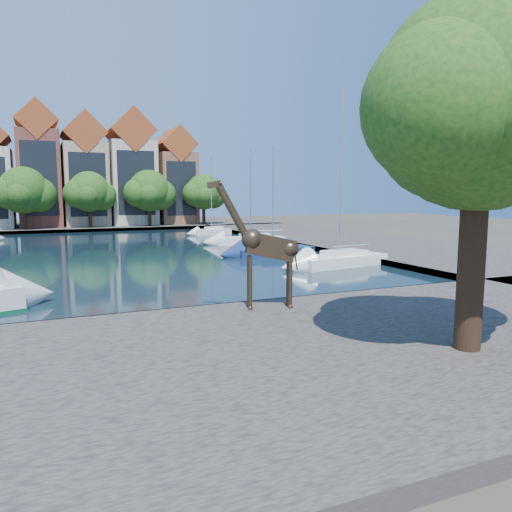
{
  "coord_description": "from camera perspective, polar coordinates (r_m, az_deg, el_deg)",
  "views": [
    {
      "loc": [
        -4.45,
        -20.06,
        5.32
      ],
      "look_at": [
        3.83,
        -1.11,
        2.64
      ],
      "focal_mm": 35.0,
      "sensor_mm": 36.0,
      "label": 1
    }
  ],
  "objects": [
    {
      "name": "townhouse_east_mid",
      "position": [
        77.19,
        -14.13,
        9.23
      ],
      "size": [
        6.43,
        9.18,
        16.65
      ],
      "color": "beige",
      "rests_on": "far_quay"
    },
    {
      "name": "near_quay",
      "position": [
        14.7,
        -4.61,
        -12.82
      ],
      "size": [
        50.0,
        14.0,
        0.5
      ],
      "primitive_type": "cube",
      "color": "#4C4842",
      "rests_on": "ground"
    },
    {
      "name": "far_tree_mid_west",
      "position": [
        70.56,
        -24.97,
        6.68
      ],
      "size": [
        7.8,
        6.0,
        8.0
      ],
      "color": "#332114",
      "rests_on": "far_quay"
    },
    {
      "name": "townhouse_east_end",
      "position": [
        78.51,
        -9.38,
        8.59
      ],
      "size": [
        5.44,
        9.18,
        14.43
      ],
      "color": "brown",
      "rests_on": "far_quay"
    },
    {
      "name": "ground",
      "position": [
        21.22,
        -10.83,
        -7.27
      ],
      "size": [
        160.0,
        160.0,
        0.0
      ],
      "primitive_type": "plane",
      "color": "#38332B",
      "rests_on": "ground"
    },
    {
      "name": "townhouse_east_inner",
      "position": [
        76.36,
        -18.99,
        8.8
      ],
      "size": [
        5.94,
        9.18,
        15.79
      ],
      "color": "tan",
      "rests_on": "far_quay"
    },
    {
      "name": "far_tree_far_east",
      "position": [
        74.07,
        -5.95,
        7.15
      ],
      "size": [
        6.76,
        5.2,
        7.36
      ],
      "color": "#332114",
      "rests_on": "far_quay"
    },
    {
      "name": "townhouse_center",
      "position": [
        76.11,
        -23.57,
        9.07
      ],
      "size": [
        5.44,
        9.18,
        16.93
      ],
      "color": "brown",
      "rests_on": "far_quay"
    },
    {
      "name": "water_basin",
      "position": [
        44.59,
        -17.72,
        0.23
      ],
      "size": [
        38.0,
        50.0,
        0.08
      ],
      "primitive_type": "cube",
      "color": "black",
      "rests_on": "ground"
    },
    {
      "name": "far_tree_east",
      "position": [
        72.04,
        -12.06,
        7.16
      ],
      "size": [
        7.54,
        5.8,
        7.84
      ],
      "color": "#332114",
      "rests_on": "far_quay"
    },
    {
      "name": "right_quay",
      "position": [
        53.24,
        10.1,
        1.8
      ],
      "size": [
        14.0,
        52.0,
        0.5
      ],
      "primitive_type": "cube",
      "color": "#4C4842",
      "rests_on": "ground"
    },
    {
      "name": "sailboat_right_a",
      "position": [
        35.8,
        9.53,
        -0.17
      ],
      "size": [
        7.31,
        3.51,
        12.2
      ],
      "color": "white",
      "rests_on": "water_basin"
    },
    {
      "name": "far_tree_mid_east",
      "position": [
        70.85,
        -18.45,
        6.85
      ],
      "size": [
        7.02,
        5.4,
        7.52
      ],
      "color": "#332114",
      "rests_on": "far_quay"
    },
    {
      "name": "giraffe_statue",
      "position": [
        20.53,
        0.91,
        1.14
      ],
      "size": [
        3.64,
        1.39,
        5.27
      ],
      "color": "#37291B",
      "rests_on": "near_quay"
    },
    {
      "name": "sailboat_right_b",
      "position": [
        41.56,
        1.95,
        0.78
      ],
      "size": [
        6.9,
        2.77,
        8.86
      ],
      "color": "navy",
      "rests_on": "water_basin"
    },
    {
      "name": "plane_tree",
      "position": [
        16.53,
        24.52,
        14.91
      ],
      "size": [
        8.32,
        6.4,
        10.62
      ],
      "color": "#332114",
      "rests_on": "near_quay"
    },
    {
      "name": "sailboat_right_d",
      "position": [
        61.38,
        -5.08,
        2.96
      ],
      "size": [
        4.88,
        2.32,
        9.46
      ],
      "color": "silver",
      "rests_on": "water_basin"
    },
    {
      "name": "sailboat_right_c",
      "position": [
        49.98,
        -0.61,
        2.0
      ],
      "size": [
        7.08,
        3.74,
        9.36
      ],
      "color": "white",
      "rests_on": "water_basin"
    },
    {
      "name": "far_quay",
      "position": [
        76.35,
        -20.26,
        3.12
      ],
      "size": [
        60.0,
        16.0,
        0.5
      ],
      "primitive_type": "cube",
      "color": "#4C4842",
      "rests_on": "ground"
    }
  ]
}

